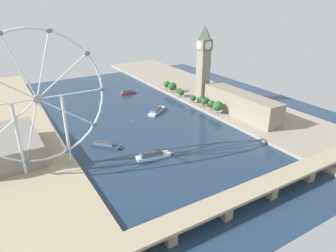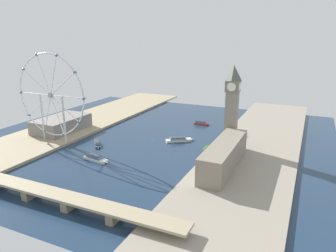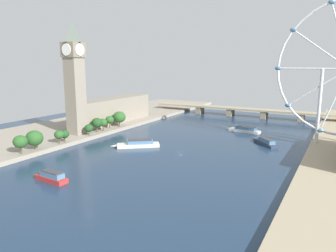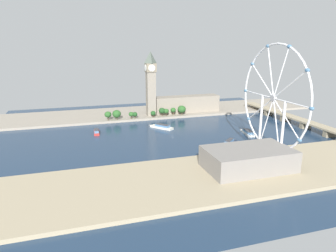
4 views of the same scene
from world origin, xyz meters
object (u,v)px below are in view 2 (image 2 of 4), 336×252
object	(u,v)px
tour_boat_1	(97,143)
ferris_wheel	(51,96)
clock_tower	(232,106)
riverside_hall	(62,124)
river_bridge	(49,194)
parliament_block	(224,155)
tour_boat_2	(179,140)
tour_boat_3	(95,158)
tour_boat_0	(201,123)

from	to	relation	value
tour_boat_1	ferris_wheel	bearing A→B (deg)	-117.29
clock_tower	riverside_hall	distance (m)	221.96
riverside_hall	river_bridge	bearing A→B (deg)	129.91
riverside_hall	ferris_wheel	bearing A→B (deg)	121.72
parliament_block	tour_boat_2	distance (m)	94.09
parliament_block	tour_boat_1	xyz separation A→B (m)	(152.69, -7.16, -13.06)
tour_boat_1	riverside_hall	bearing A→B (deg)	-148.97
tour_boat_1	tour_boat_2	distance (m)	97.08
ferris_wheel	riverside_hall	size ratio (longest dim) A/B	1.43
ferris_wheel	river_bridge	world-z (taller)	ferris_wheel
parliament_block	tour_boat_1	distance (m)	153.42
parliament_block	tour_boat_3	world-z (taller)	parliament_block
tour_boat_0	tour_boat_3	world-z (taller)	tour_boat_0
ferris_wheel	river_bridge	size ratio (longest dim) A/B	0.45
tour_boat_0	tour_boat_3	xyz separation A→B (m)	(55.18, 172.01, -0.29)
river_bridge	tour_boat_1	distance (m)	131.49
tour_boat_1	tour_boat_2	size ratio (longest dim) A/B	0.80
tour_boat_1	tour_boat_2	world-z (taller)	tour_boat_2
parliament_block	riverside_hall	distance (m)	227.20
river_bridge	clock_tower	bearing A→B (deg)	-119.06
tour_boat_1	river_bridge	bearing A→B (deg)	-20.66
tour_boat_0	ferris_wheel	bearing A→B (deg)	-128.15
ferris_wheel	riverside_hall	xyz separation A→B (m)	(21.89, -35.42, -44.73)
ferris_wheel	tour_boat_2	distance (m)	157.47
parliament_block	ferris_wheel	size ratio (longest dim) A/B	0.97
river_bridge	tour_boat_1	bearing A→B (deg)	-68.54
riverside_hall	tour_boat_0	bearing A→B (deg)	-144.11
clock_tower	parliament_block	distance (m)	68.14
parliament_block	river_bridge	bearing A→B (deg)	47.73
riverside_hall	river_bridge	world-z (taller)	riverside_hall
riverside_hall	tour_boat_3	bearing A→B (deg)	148.80
ferris_wheel	tour_boat_2	bearing A→B (deg)	-153.35
clock_tower	parliament_block	bearing A→B (deg)	98.46
riverside_hall	tour_boat_2	world-z (taller)	riverside_hall
riverside_hall	tour_boat_3	world-z (taller)	riverside_hall
riverside_hall	clock_tower	bearing A→B (deg)	-172.49
parliament_block	tour_boat_3	size ratio (longest dim) A/B	2.98
ferris_wheel	riverside_hall	world-z (taller)	ferris_wheel
parliament_block	river_bridge	size ratio (longest dim) A/B	0.43
parliament_block	tour_boat_2	xyz separation A→B (m)	(71.28, -60.05, -12.89)
tour_boat_1	tour_boat_2	bearing A→B (deg)	80.89
river_bridge	tour_boat_0	bearing A→B (deg)	-97.54
river_bridge	tour_boat_3	distance (m)	86.90
tour_boat_3	ferris_wheel	bearing A→B (deg)	171.83
clock_tower	tour_boat_0	bearing A→B (deg)	-53.25
riverside_hall	tour_boat_3	size ratio (longest dim) A/B	2.15
ferris_wheel	tour_boat_3	distance (m)	97.84
clock_tower	river_bridge	world-z (taller)	clock_tower
tour_boat_2	tour_boat_1	bearing A→B (deg)	175.39
tour_boat_2	tour_boat_3	world-z (taller)	tour_boat_2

